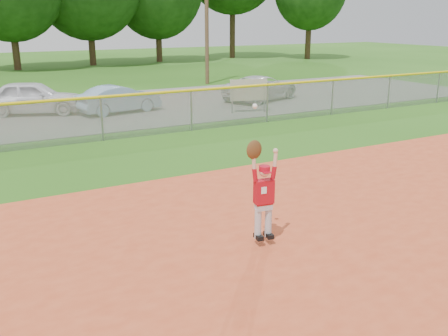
# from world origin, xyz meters

# --- Properties ---
(ground) EXTENTS (120.00, 120.00, 0.00)m
(ground) POSITION_xyz_m (0.00, 0.00, 0.00)
(ground) COLOR #2A5E15
(ground) RESTS_ON ground
(parking_strip) EXTENTS (44.00, 10.00, 0.03)m
(parking_strip) POSITION_xyz_m (0.00, 16.00, 0.01)
(parking_strip) COLOR slate
(parking_strip) RESTS_ON ground
(car_white_a) EXTENTS (4.54, 3.06, 1.43)m
(car_white_a) POSITION_xyz_m (-1.31, 16.21, 0.75)
(car_white_a) COLOR silver
(car_white_a) RESTS_ON parking_strip
(car_blue) EXTENTS (3.78, 1.91, 1.19)m
(car_blue) POSITION_xyz_m (2.05, 14.74, 0.62)
(car_blue) COLOR #7DA0BB
(car_blue) RESTS_ON parking_strip
(car_white_b) EXTENTS (4.83, 3.49, 1.22)m
(car_white_b) POSITION_xyz_m (9.45, 14.78, 0.64)
(car_white_b) COLOR silver
(car_white_b) RESTS_ON parking_strip
(sponsor_sign) EXTENTS (1.63, 0.45, 1.48)m
(sponsor_sign) POSITION_xyz_m (7.03, 12.05, 0.98)
(sponsor_sign) COLOR gray
(sponsor_sign) RESTS_ON ground
(outfield_fence) EXTENTS (40.06, 0.10, 1.55)m
(outfield_fence) POSITION_xyz_m (0.00, 10.00, 0.88)
(outfield_fence) COLOR gray
(outfield_fence) RESTS_ON ground
(power_lines) EXTENTS (19.40, 0.24, 9.00)m
(power_lines) POSITION_xyz_m (1.00, 22.00, 4.68)
(power_lines) COLOR #4C3823
(power_lines) RESTS_ON ground
(ballplayer) EXTENTS (0.62, 0.28, 2.49)m
(ballplayer) POSITION_xyz_m (0.33, 0.49, 1.09)
(ballplayer) COLOR silver
(ballplayer) RESTS_ON ground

